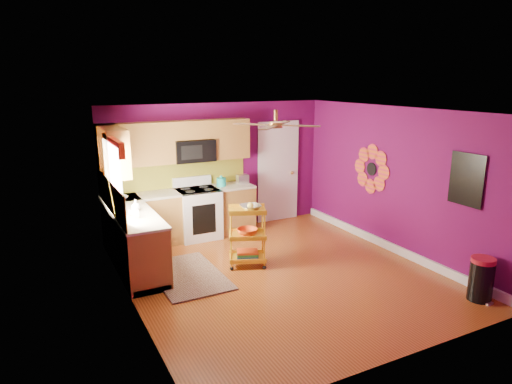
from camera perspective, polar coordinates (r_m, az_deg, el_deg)
ground at (r=7.20m, az=3.09°, el=-10.15°), size 5.00×5.00×0.00m
room_envelope at (r=6.71m, az=3.47°, el=2.71°), size 4.54×5.04×2.52m
lower_cabinets at (r=8.14m, az=-11.69°, el=-4.26°), size 2.81×2.31×0.94m
electric_range at (r=8.67m, az=-7.28°, el=-2.60°), size 0.76×0.66×1.13m
upper_cabinetry at (r=8.19m, az=-12.13°, el=5.66°), size 2.80×2.30×1.26m
left_window at (r=6.91m, az=-17.46°, el=3.29°), size 0.08×1.35×1.08m
panel_door at (r=9.58m, az=2.76°, el=2.43°), size 0.95×0.11×2.15m
right_wall_art at (r=7.84m, az=18.75°, el=2.22°), size 0.04×2.74×1.04m
ceiling_fan at (r=6.78m, az=2.49°, el=8.45°), size 1.01×1.01×0.26m
shag_rug at (r=7.19m, az=-8.54°, el=-10.23°), size 0.99×1.61×0.02m
rolling_cart at (r=7.30m, az=-1.02°, el=-5.23°), size 0.70×0.62×1.05m
trash_can at (r=6.99m, az=26.33°, el=-9.73°), size 0.34×0.36×0.61m
teal_kettle at (r=8.74m, az=-4.36°, el=1.27°), size 0.18×0.18×0.21m
toaster at (r=8.91m, az=-1.70°, el=1.59°), size 0.22×0.15×0.18m
soap_bottle_a at (r=6.97m, az=-14.79°, el=-2.42°), size 0.08×0.08×0.18m
soap_bottle_b at (r=7.32m, az=-14.80°, el=-1.62°), size 0.14×0.14×0.18m
counter_dish at (r=8.09m, az=-16.62°, el=-0.72°), size 0.25×0.25×0.06m
counter_cup at (r=7.11m, az=-15.22°, el=-2.50°), size 0.11×0.11×0.09m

